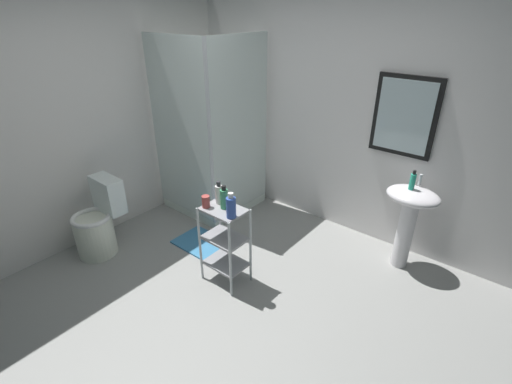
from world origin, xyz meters
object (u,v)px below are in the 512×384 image
object	(u,v)px
pedestal_sink	(409,212)
rinse_cup	(206,202)
storage_cart	(225,239)
body_wash_bottle_green	(224,198)
shower_stall	(213,174)
toilet	(98,224)
bath_mat	(203,244)
shampoo_bottle_blue	(231,207)
lotion_bottle_white	(219,194)
hand_soap_bottle	(413,181)

from	to	relation	value
pedestal_sink	rinse_cup	xyz separation A→B (m)	(-1.28, -1.28, 0.21)
storage_cart	body_wash_bottle_green	xyz separation A→B (m)	(-0.00, 0.02, 0.39)
pedestal_sink	body_wash_bottle_green	bearing A→B (deg)	-133.80
shower_stall	body_wash_bottle_green	bearing A→B (deg)	-40.29
toilet	body_wash_bottle_green	distance (m)	1.46
pedestal_sink	toilet	bearing A→B (deg)	-145.17
bath_mat	shampoo_bottle_blue	bearing A→B (deg)	-22.68
body_wash_bottle_green	lotion_bottle_white	xyz separation A→B (m)	(-0.09, 0.04, -0.00)
hand_soap_bottle	lotion_bottle_white	distance (m)	1.67
hand_soap_bottle	lotion_bottle_white	world-z (taller)	hand_soap_bottle
storage_cart	shampoo_bottle_blue	xyz separation A→B (m)	(0.14, -0.05, 0.40)
shampoo_bottle_blue	hand_soap_bottle	bearing A→B (deg)	52.01
lotion_bottle_white	bath_mat	world-z (taller)	lotion_bottle_white
rinse_cup	shower_stall	bearing A→B (deg)	133.09
rinse_cup	bath_mat	xyz separation A→B (m)	(-0.42, 0.30, -0.78)
hand_soap_bottle	shampoo_bottle_blue	distance (m)	1.59
body_wash_bottle_green	shampoo_bottle_blue	world-z (taller)	shampoo_bottle_blue
shower_stall	storage_cart	distance (m)	1.34
body_wash_bottle_green	rinse_cup	xyz separation A→B (m)	(-0.13, -0.09, -0.04)
shampoo_bottle_blue	rinse_cup	bearing A→B (deg)	-177.19
storage_cart	hand_soap_bottle	world-z (taller)	hand_soap_bottle
shower_stall	body_wash_bottle_green	size ratio (longest dim) A/B	9.80
pedestal_sink	bath_mat	distance (m)	2.04
hand_soap_bottle	lotion_bottle_white	xyz separation A→B (m)	(-1.21, -1.14, -0.06)
pedestal_sink	hand_soap_bottle	bearing A→B (deg)	-148.17
pedestal_sink	toilet	size ratio (longest dim) A/B	1.07
hand_soap_bottle	bath_mat	distance (m)	2.12
rinse_cup	body_wash_bottle_green	bearing A→B (deg)	33.28
rinse_cup	pedestal_sink	bearing A→B (deg)	45.10
body_wash_bottle_green	bath_mat	distance (m)	1.01
toilet	shampoo_bottle_blue	world-z (taller)	shampoo_bottle_blue
lotion_bottle_white	bath_mat	xyz separation A→B (m)	(-0.46, 0.18, -0.82)
pedestal_sink	storage_cart	distance (m)	1.67
storage_cart	hand_soap_bottle	bearing A→B (deg)	46.99
hand_soap_bottle	rinse_cup	xyz separation A→B (m)	(-1.25, -1.26, -0.10)
pedestal_sink	hand_soap_bottle	size ratio (longest dim) A/B	4.53
shampoo_bottle_blue	lotion_bottle_white	bearing A→B (deg)	155.61
body_wash_bottle_green	toilet	bearing A→B (deg)	-159.00
shower_stall	storage_cart	world-z (taller)	shower_stall
storage_cart	body_wash_bottle_green	bearing A→B (deg)	101.64
pedestal_sink	lotion_bottle_white	xyz separation A→B (m)	(-1.24, -1.16, 0.25)
hand_soap_bottle	bath_mat	xyz separation A→B (m)	(-1.67, -0.96, -0.88)
pedestal_sink	toilet	world-z (taller)	pedestal_sink
toilet	shower_stall	bearing A→B (deg)	78.95
pedestal_sink	body_wash_bottle_green	distance (m)	1.68
pedestal_sink	shampoo_bottle_blue	distance (m)	1.64
lotion_bottle_white	pedestal_sink	bearing A→B (deg)	43.07
shower_stall	bath_mat	world-z (taller)	shower_stall
pedestal_sink	rinse_cup	world-z (taller)	rinse_cup
toilet	shampoo_bottle_blue	xyz separation A→B (m)	(1.42, 0.42, 0.52)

